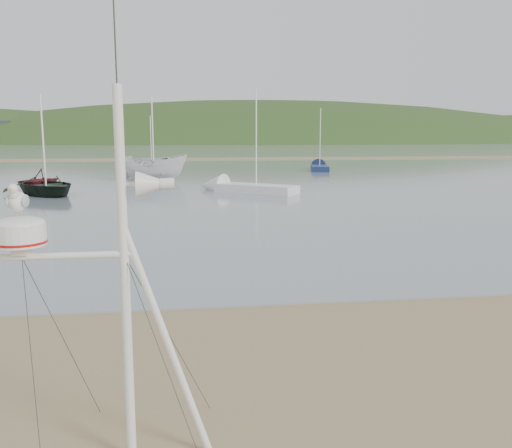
{
  "coord_description": "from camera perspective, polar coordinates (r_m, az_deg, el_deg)",
  "views": [
    {
      "loc": [
        1.3,
        -6.89,
        3.61
      ],
      "look_at": [
        2.38,
        1.0,
        2.28
      ],
      "focal_mm": 38.0,
      "sensor_mm": 36.0,
      "label": 1
    }
  ],
  "objects": [
    {
      "name": "boat_white",
      "position": [
        41.91,
        -10.78,
        8.08
      ],
      "size": [
        2.56,
        2.52,
        5.31
      ],
      "primitive_type": "imported",
      "rotation": [
        0.0,
        0.0,
        1.26
      ],
      "color": "white",
      "rests_on": "water"
    },
    {
      "name": "boat_dark",
      "position": [
        33.99,
        -21.45,
        7.34
      ],
      "size": [
        3.77,
        3.08,
        5.34
      ],
      "primitive_type": "imported",
      "rotation": [
        0.0,
        0.0,
        0.6
      ],
      "color": "black",
      "rests_on": "water"
    },
    {
      "name": "sailboat_dark_mid",
      "position": [
        61.3,
        -9.99,
        6.27
      ],
      "size": [
        4.97,
        5.41,
        5.92
      ],
      "color": "black",
      "rests_on": "ground"
    },
    {
      "name": "boat_red",
      "position": [
        36.63,
        -21.94,
        5.34
      ],
      "size": [
        2.68,
        2.62,
        2.7
      ],
      "primitive_type": "imported",
      "rotation": [
        0.0,
        0.0,
        -0.74
      ],
      "color": "maroon",
      "rests_on": "water"
    },
    {
      "name": "ground",
      "position": [
        7.89,
        -17.25,
        -18.2
      ],
      "size": [
        560.0,
        560.0,
        0.0
      ],
      "primitive_type": "plane",
      "color": "olive",
      "rests_on": "ground"
    },
    {
      "name": "hill_ridge",
      "position": [
        243.62,
        -3.72,
        3.99
      ],
      "size": [
        620.0,
        180.0,
        80.0
      ],
      "color": "#243D19",
      "rests_on": "ground"
    },
    {
      "name": "water",
      "position": [
        138.94,
        -8.42,
        7.92
      ],
      "size": [
        560.0,
        256.0,
        0.04
      ],
      "primitive_type": "cube",
      "color": "gray",
      "rests_on": "ground"
    },
    {
      "name": "sailboat_blue_far",
      "position": [
        55.2,
        6.62,
        6.0
      ],
      "size": [
        2.87,
        6.73,
        6.52
      ],
      "color": "#15224A",
      "rests_on": "ground"
    },
    {
      "name": "mast_rig",
      "position": [
        6.18,
        -13.93,
        -13.71
      ],
      "size": [
        2.21,
        2.36,
        4.99
      ],
      "color": "white",
      "rests_on": "ground"
    },
    {
      "name": "sandbar",
      "position": [
        76.98,
        -8.82,
        6.76
      ],
      "size": [
        560.0,
        7.0,
        0.07
      ],
      "primitive_type": "cube",
      "color": "olive",
      "rests_on": "water"
    },
    {
      "name": "far_cottages",
      "position": [
        202.9,
        -7.43,
        9.54
      ],
      "size": [
        294.4,
        6.3,
        8.0
      ],
      "color": "white",
      "rests_on": "ground"
    },
    {
      "name": "sailboat_white_near",
      "position": [
        34.03,
        -2.53,
        3.91
      ],
      "size": [
        6.33,
        5.48,
        6.73
      ],
      "color": "white",
      "rests_on": "ground"
    }
  ]
}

